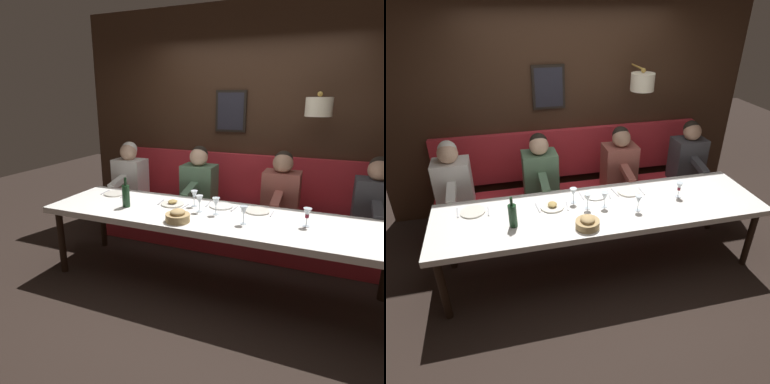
# 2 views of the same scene
# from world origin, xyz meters

# --- Properties ---
(ground_plane) EXTENTS (12.00, 12.00, 0.00)m
(ground_plane) POSITION_xyz_m (0.00, 0.00, 0.00)
(ground_plane) COLOR black
(dining_table) EXTENTS (0.90, 3.28, 0.74)m
(dining_table) POSITION_xyz_m (0.00, 0.00, 0.68)
(dining_table) COLOR white
(dining_table) RESTS_ON ground_plane
(banquette_bench) EXTENTS (0.52, 3.48, 0.45)m
(banquette_bench) POSITION_xyz_m (0.89, 0.00, 0.23)
(banquette_bench) COLOR red
(banquette_bench) RESTS_ON ground_plane
(back_wall_panel) EXTENTS (0.59, 4.68, 2.90)m
(back_wall_panel) POSITION_xyz_m (1.46, -0.01, 1.36)
(back_wall_panel) COLOR #382316
(back_wall_panel) RESTS_ON ground_plane
(diner_nearest) EXTENTS (0.60, 0.40, 0.79)m
(diner_nearest) POSITION_xyz_m (0.88, -1.43, 0.82)
(diner_nearest) COLOR #3D3D42
(diner_nearest) RESTS_ON banquette_bench
(diner_near) EXTENTS (0.60, 0.40, 0.79)m
(diner_near) POSITION_xyz_m (0.88, -0.50, 0.82)
(diner_near) COLOR #934C42
(diner_near) RESTS_ON banquette_bench
(diner_middle) EXTENTS (0.60, 0.40, 0.79)m
(diner_middle) POSITION_xyz_m (0.88, 0.48, 0.82)
(diner_middle) COLOR #567A5B
(diner_middle) RESTS_ON banquette_bench
(diner_far) EXTENTS (0.60, 0.40, 0.79)m
(diner_far) POSITION_xyz_m (0.88, 1.46, 0.82)
(diner_far) COLOR white
(diner_far) RESTS_ON banquette_bench
(place_setting_0) EXTENTS (0.24, 0.32, 0.01)m
(place_setting_0) POSITION_xyz_m (0.21, 1.24, 0.75)
(place_setting_0) COLOR silver
(place_setting_0) RESTS_ON dining_table
(place_setting_1) EXTENTS (0.24, 0.33, 0.05)m
(place_setting_1) POSITION_xyz_m (0.12, 0.47, 0.75)
(place_setting_1) COLOR silver
(place_setting_1) RESTS_ON dining_table
(place_setting_2) EXTENTS (0.24, 0.32, 0.01)m
(place_setting_2) POSITION_xyz_m (0.23, -0.37, 0.75)
(place_setting_2) COLOR silver
(place_setting_2) RESTS_ON dining_table
(place_setting_3) EXTENTS (0.24, 0.32, 0.01)m
(place_setting_3) POSITION_xyz_m (0.25, -0.01, 0.75)
(place_setting_3) COLOR white
(place_setting_3) RESTS_ON dining_table
(wine_glass_0) EXTENTS (0.07, 0.07, 0.16)m
(wine_glass_0) POSITION_xyz_m (0.01, -0.03, 0.86)
(wine_glass_0) COLOR silver
(wine_glass_0) RESTS_ON dining_table
(wine_glass_1) EXTENTS (0.07, 0.07, 0.16)m
(wine_glass_1) POSITION_xyz_m (0.02, 0.14, 0.86)
(wine_glass_1) COLOR silver
(wine_glass_1) RESTS_ON dining_table
(wine_glass_2) EXTENTS (0.07, 0.07, 0.16)m
(wine_glass_2) POSITION_xyz_m (0.16, 0.25, 0.86)
(wine_glass_2) COLOR silver
(wine_glass_2) RESTS_ON dining_table
(wine_glass_3) EXTENTS (0.07, 0.07, 0.16)m
(wine_glass_3) POSITION_xyz_m (0.02, -0.84, 0.86)
(wine_glass_3) COLOR silver
(wine_glass_3) RESTS_ON dining_table
(wine_glass_4) EXTENTS (0.07, 0.07, 0.16)m
(wine_glass_4) POSITION_xyz_m (-0.13, -0.33, 0.86)
(wine_glass_4) COLOR silver
(wine_glass_4) RESTS_ON dining_table
(wine_bottle) EXTENTS (0.08, 0.08, 0.30)m
(wine_bottle) POSITION_xyz_m (-0.11, 0.87, 0.86)
(wine_bottle) COLOR #19381E
(wine_bottle) RESTS_ON dining_table
(bread_bowl) EXTENTS (0.22, 0.22, 0.12)m
(bread_bowl) POSITION_xyz_m (-0.29, 0.22, 0.79)
(bread_bowl) COLOR tan
(bread_bowl) RESTS_ON dining_table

